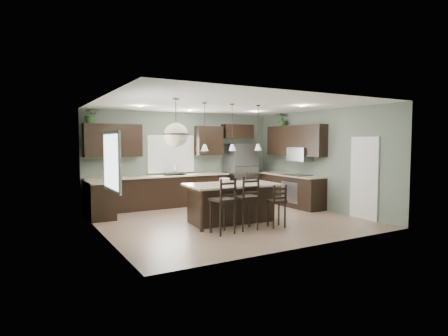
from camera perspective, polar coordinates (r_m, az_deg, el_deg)
ground at (r=9.26m, az=0.69°, el=-7.91°), size 6.00×6.00×0.00m
pantry_door at (r=9.86m, az=20.58°, el=-1.44°), size 0.04×0.82×2.04m
window_back at (r=11.36m, az=-8.05°, el=2.14°), size 1.35×0.02×1.00m
window_left at (r=7.21m, az=-16.84°, el=0.95°), size 0.02×1.10×1.00m
left_return_cabs at (r=9.81m, az=-18.34°, el=-4.77°), size 0.60×0.90×0.90m
left_return_countertop at (r=9.76m, az=-18.28°, el=-2.03°), size 0.66×0.96×0.04m
back_lower_cabs at (r=11.02m, az=-9.63°, el=-3.68°), size 4.20×0.60×0.90m
back_countertop at (r=10.95m, az=-9.62°, el=-1.25°), size 4.20×0.66×0.04m
sink_inset at (r=11.11m, az=-7.44°, el=-1.07°), size 0.70×0.45×0.01m
faucet at (r=11.07m, az=-7.39°, el=-0.34°), size 0.02×0.02×0.28m
back_upper_left at (r=10.68m, az=-16.55°, el=4.04°), size 1.55×0.34×0.90m
back_upper_right at (r=11.71m, az=-2.31°, el=4.19°), size 0.85×0.34×0.90m
fridge_header at (r=12.23m, az=2.08°, el=5.58°), size 1.05×0.34×0.45m
right_lower_cabs at (r=11.43m, az=10.22°, el=-3.41°), size 0.60×2.35×0.90m
right_countertop at (r=11.37m, az=10.17°, el=-1.07°), size 0.66×2.35×0.04m
cooktop at (r=11.16m, az=11.07°, el=-1.04°), size 0.58×0.75×0.02m
wall_oven_front at (r=11.03m, az=9.92°, el=-3.67°), size 0.01×0.72×0.60m
right_upper_cabs at (r=11.42m, az=10.81°, el=4.12°), size 0.34×2.35×0.90m
microwave at (r=11.19m, az=11.50°, el=2.07°), size 0.40×0.75×0.40m
refrigerator at (r=12.03m, az=2.57°, el=-0.71°), size 0.90×0.74×1.85m
kitchen_island at (r=8.89m, az=1.25°, el=-5.38°), size 2.22×1.36×0.92m
serving_dish at (r=8.73m, az=0.09°, el=-2.02°), size 0.24×0.24×0.14m
bar_stool_left at (r=7.79m, az=-0.23°, el=-5.78°), size 0.48×0.48×1.18m
bar_stool_center at (r=8.16m, az=3.41°, el=-5.30°), size 0.47×0.47×1.19m
bar_stool_right at (r=8.47m, az=7.99°, el=-5.72°), size 0.41×0.41×0.97m
pendant_left at (r=8.48m, az=-2.97°, el=6.28°), size 0.17×0.17×1.10m
pendant_center at (r=8.78m, az=1.27°, el=6.21°), size 0.17×0.17×1.10m
pendant_right at (r=9.12m, az=5.21°, el=6.11°), size 0.17×0.17×1.10m
chandelier at (r=7.81m, az=-7.34°, el=6.82°), size 0.54×0.54×1.00m
plant_back_left at (r=10.56m, az=-19.62°, el=7.68°), size 0.44×0.39×0.46m
plant_right_wall at (r=11.88m, az=8.88°, el=7.32°), size 0.29×0.29×0.42m
room_shell at (r=9.06m, az=0.70°, el=2.66°), size 6.00×6.00×6.00m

